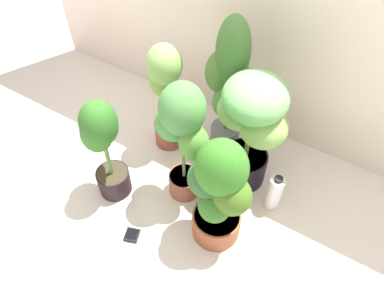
# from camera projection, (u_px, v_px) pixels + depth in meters

# --- Properties ---
(ground_plane) EXTENTS (8.00, 8.00, 0.00)m
(ground_plane) POSITION_uv_depth(u_px,v_px,m) (172.00, 197.00, 2.35)
(ground_plane) COLOR silver
(ground_plane) RESTS_ON ground
(potted_plant_front_right) EXTENTS (0.40, 0.36, 0.77)m
(potted_plant_front_right) POSITION_uv_depth(u_px,v_px,m) (219.00, 191.00, 1.88)
(potted_plant_front_right) COLOR #985131
(potted_plant_front_right) RESTS_ON ground
(potted_plant_back_left) EXTENTS (0.30, 0.27, 0.80)m
(potted_plant_back_left) POSITION_uv_depth(u_px,v_px,m) (165.00, 90.00, 2.31)
(potted_plant_back_left) COLOR #964A38
(potted_plant_back_left) RESTS_ON ground
(potted_plant_back_right) EXTENTS (0.53, 0.43, 0.81)m
(potted_plant_back_right) POSITION_uv_depth(u_px,v_px,m) (252.00, 123.00, 2.07)
(potted_plant_back_right) COLOR black
(potted_plant_back_right) RESTS_ON ground
(potted_plant_center) EXTENTS (0.37, 0.34, 0.87)m
(potted_plant_center) POSITION_uv_depth(u_px,v_px,m) (182.00, 131.00, 1.97)
(potted_plant_center) COLOR #96563E
(potted_plant_center) RESTS_ON ground
(potted_plant_front_left) EXTENTS (0.27, 0.25, 0.75)m
(potted_plant_front_left) POSITION_uv_depth(u_px,v_px,m) (103.00, 144.00, 2.08)
(potted_plant_front_left) COLOR black
(potted_plant_front_left) RESTS_ON ground
(potted_plant_back_center) EXTENTS (0.37, 0.29, 1.00)m
(potted_plant_back_center) POSITION_uv_depth(u_px,v_px,m) (230.00, 81.00, 2.21)
(potted_plant_back_center) COLOR slate
(potted_plant_back_center) RESTS_ON ground
(hygrometer_box) EXTENTS (0.10, 0.10, 0.03)m
(hygrometer_box) POSITION_uv_depth(u_px,v_px,m) (132.00, 235.00, 2.17)
(hygrometer_box) COLOR black
(hygrometer_box) RESTS_ON ground
(nutrient_bottle) EXTENTS (0.09, 0.09, 0.28)m
(nutrient_bottle) POSITION_uv_depth(u_px,v_px,m) (275.00, 193.00, 2.22)
(nutrient_bottle) COLOR white
(nutrient_bottle) RESTS_ON ground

